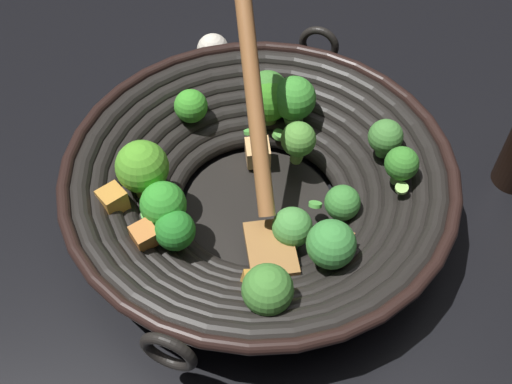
% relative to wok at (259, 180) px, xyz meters
% --- Properties ---
extents(ground_plane, '(4.00, 4.00, 0.00)m').
position_rel_wok_xyz_m(ground_plane, '(0.00, 0.00, -0.06)').
color(ground_plane, black).
extents(wok, '(0.44, 0.43, 0.23)m').
position_rel_wok_xyz_m(wok, '(0.00, 0.00, 0.00)').
color(wok, black).
rests_on(wok, ground).
extents(garlic_bulb, '(0.05, 0.05, 0.05)m').
position_rel_wok_xyz_m(garlic_bulb, '(-0.14, -0.25, -0.03)').
color(garlic_bulb, silver).
rests_on(garlic_bulb, ground).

